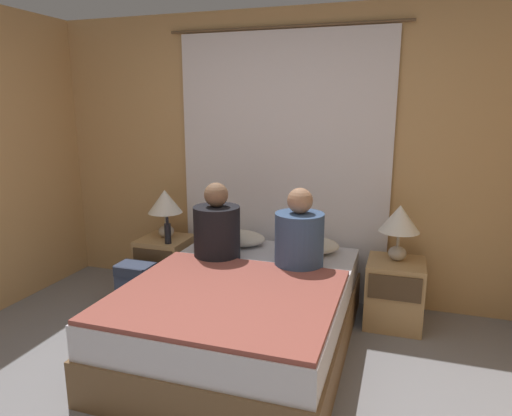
# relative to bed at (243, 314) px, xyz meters

# --- Properties ---
(wall_back) EXTENTS (4.45, 0.06, 2.50)m
(wall_back) POSITION_rel_bed_xyz_m (0.00, 1.09, 0.99)
(wall_back) COLOR tan
(wall_back) RESTS_ON ground_plane
(curtain_panel) EXTENTS (2.06, 0.03, 2.35)m
(curtain_panel) POSITION_rel_bed_xyz_m (0.00, 1.02, 0.91)
(curtain_panel) COLOR white
(curtain_panel) RESTS_ON ground_plane
(bed) EXTENTS (1.45, 1.94, 0.52)m
(bed) POSITION_rel_bed_xyz_m (0.00, 0.00, 0.00)
(bed) COLOR brown
(bed) RESTS_ON ground_plane
(nightstand_left) EXTENTS (0.43, 0.45, 0.52)m
(nightstand_left) POSITION_rel_bed_xyz_m (-1.01, 0.71, 0.01)
(nightstand_left) COLOR tan
(nightstand_left) RESTS_ON ground_plane
(nightstand_right) EXTENTS (0.43, 0.45, 0.52)m
(nightstand_right) POSITION_rel_bed_xyz_m (1.01, 0.71, 0.01)
(nightstand_right) COLOR tan
(nightstand_right) RESTS_ON ground_plane
(lamp_left) EXTENTS (0.31, 0.31, 0.44)m
(lamp_left) POSITION_rel_bed_xyz_m (-1.01, 0.74, 0.58)
(lamp_left) COLOR #B2A899
(lamp_left) RESTS_ON nightstand_left
(lamp_right) EXTENTS (0.31, 0.31, 0.44)m
(lamp_right) POSITION_rel_bed_xyz_m (1.01, 0.74, 0.58)
(lamp_right) COLOR #B2A899
(lamp_right) RESTS_ON nightstand_right
(pillow_left) EXTENTS (0.49, 0.36, 0.12)m
(pillow_left) POSITION_rel_bed_xyz_m (-0.32, 0.75, 0.32)
(pillow_left) COLOR silver
(pillow_left) RESTS_ON bed
(pillow_right) EXTENTS (0.49, 0.36, 0.12)m
(pillow_right) POSITION_rel_bed_xyz_m (0.32, 0.75, 0.32)
(pillow_right) COLOR silver
(pillow_right) RESTS_ON bed
(blanket_on_bed) EXTENTS (1.39, 1.26, 0.03)m
(blanket_on_bed) POSITION_rel_bed_xyz_m (0.00, -0.31, 0.28)
(blanket_on_bed) COLOR #994C42
(blanket_on_bed) RESTS_ON bed
(person_left_in_bed) EXTENTS (0.37, 0.37, 0.61)m
(person_left_in_bed) POSITION_rel_bed_xyz_m (-0.35, 0.36, 0.51)
(person_left_in_bed) COLOR black
(person_left_in_bed) RESTS_ON bed
(person_right_in_bed) EXTENTS (0.36, 0.36, 0.61)m
(person_right_in_bed) POSITION_rel_bed_xyz_m (0.31, 0.36, 0.50)
(person_right_in_bed) COLOR #38517A
(person_right_in_bed) RESTS_ON bed
(beer_bottle_on_left_stand) EXTENTS (0.06, 0.06, 0.24)m
(beer_bottle_on_left_stand) POSITION_rel_bed_xyz_m (-0.90, 0.57, 0.36)
(beer_bottle_on_left_stand) COLOR black
(beer_bottle_on_left_stand) RESTS_ON nightstand_left
(backpack_on_floor) EXTENTS (0.30, 0.22, 0.42)m
(backpack_on_floor) POSITION_rel_bed_xyz_m (-1.06, 0.28, -0.02)
(backpack_on_floor) COLOR #333D56
(backpack_on_floor) RESTS_ON ground_plane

